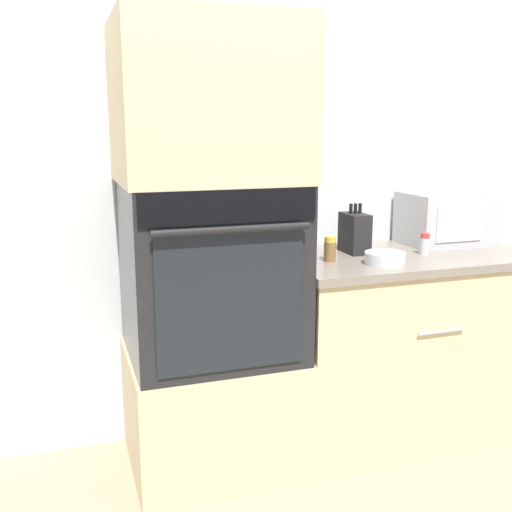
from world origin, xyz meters
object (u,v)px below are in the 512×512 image
(knife_block, at_px, (355,233))
(bowl, at_px, (385,258))
(microwave, at_px, (445,218))
(wall_oven, at_px, (211,269))
(condiment_jar_mid, at_px, (330,249))
(condiment_jar_far, at_px, (303,246))
(condiment_jar_near, at_px, (425,244))

(knife_block, height_order, bowl, knife_block)
(bowl, bearing_deg, microwave, 31.07)
(microwave, distance_m, knife_block, 0.51)
(wall_oven, xyz_separation_m, knife_block, (0.69, 0.09, 0.10))
(condiment_jar_mid, relative_size, condiment_jar_far, 1.23)
(microwave, xyz_separation_m, condiment_jar_far, (-0.75, -0.02, -0.08))
(microwave, xyz_separation_m, condiment_jar_mid, (-0.69, -0.17, -0.07))
(wall_oven, relative_size, bowl, 4.20)
(condiment_jar_near, xyz_separation_m, condiment_jar_mid, (-0.46, 0.01, 0.01))
(bowl, distance_m, condiment_jar_mid, 0.23)
(bowl, xyz_separation_m, condiment_jar_far, (-0.25, 0.27, 0.02))
(knife_block, xyz_separation_m, condiment_jar_far, (-0.24, 0.02, -0.05))
(microwave, height_order, condiment_jar_far, microwave)
(knife_block, xyz_separation_m, bowl, (0.01, -0.25, -0.07))
(knife_block, relative_size, bowl, 1.33)
(microwave, height_order, knife_block, microwave)
(condiment_jar_far, bearing_deg, condiment_jar_near, -16.77)
(wall_oven, xyz_separation_m, condiment_jar_near, (0.97, -0.04, 0.05))
(wall_oven, relative_size, condiment_jar_near, 7.45)
(microwave, bearing_deg, bowl, -148.93)
(wall_oven, height_order, bowl, wall_oven)
(bowl, height_order, condiment_jar_far, condiment_jar_far)
(condiment_jar_near, bearing_deg, condiment_jar_mid, 178.90)
(bowl, relative_size, condiment_jar_mid, 1.58)
(condiment_jar_mid, bearing_deg, wall_oven, 176.18)
(knife_block, bearing_deg, condiment_jar_mid, -145.29)
(wall_oven, distance_m, condiment_jar_far, 0.47)
(wall_oven, bearing_deg, microwave, 6.56)
(knife_block, height_order, condiment_jar_near, knife_block)
(bowl, xyz_separation_m, condiment_jar_near, (0.27, 0.12, 0.02))
(knife_block, bearing_deg, bowl, -87.19)
(microwave, distance_m, condiment_jar_far, 0.75)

